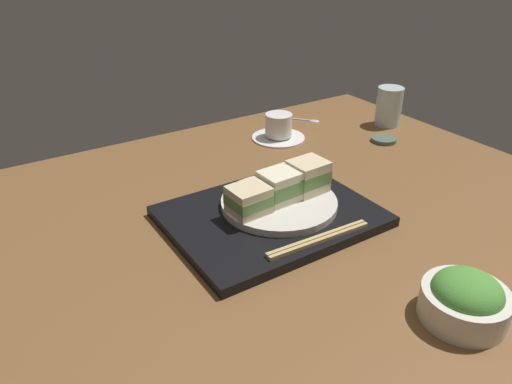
{
  "coord_description": "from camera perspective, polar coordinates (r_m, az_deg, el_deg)",
  "views": [
    {
      "loc": [
        -39.32,
        -63.94,
        47.79
      ],
      "look_at": [
        3.31,
        2.07,
        5.0
      ],
      "focal_mm": 34.03,
      "sensor_mm": 36.0,
      "label": 1
    }
  ],
  "objects": [
    {
      "name": "small_sauce_dish",
      "position": [
        1.28,
        14.79,
        5.99
      ],
      "size": [
        6.34,
        6.34,
        1.01
      ],
      "primitive_type": "cylinder",
      "color": "#4C6051",
      "rests_on": "ground_plane"
    },
    {
      "name": "sandwich_far",
      "position": [
        0.93,
        6.07,
        1.9
      ],
      "size": [
        7.19,
        6.33,
        6.12
      ],
      "color": "beige",
      "rests_on": "sandwich_plate"
    },
    {
      "name": "sandwich_near",
      "position": [
        0.86,
        -0.6,
        -0.82
      ],
      "size": [
        7.09,
        6.49,
        4.92
      ],
      "color": "beige",
      "rests_on": "sandwich_plate"
    },
    {
      "name": "chopsticks_pair",
      "position": [
        0.82,
        7.4,
        -5.52
      ],
      "size": [
        20.09,
        2.45,
        0.7
      ],
      "color": "tan",
      "rests_on": "serving_tray"
    },
    {
      "name": "sandwich_middle",
      "position": [
        0.89,
        2.87,
        0.64
      ],
      "size": [
        7.08,
        6.52,
        5.67
      ],
      "color": "#EFE5C1",
      "rests_on": "sandwich_plate"
    },
    {
      "name": "teaspoon",
      "position": [
        1.39,
        6.31,
        8.45
      ],
      "size": [
        7.35,
        8.67,
        0.8
      ],
      "color": "silver",
      "rests_on": "ground_plane"
    },
    {
      "name": "ground_plane",
      "position": [
        0.9,
        -1.06,
        -4.73
      ],
      "size": [
        140.0,
        100.0,
        3.0
      ],
      "primitive_type": "cube",
      "color": "brown"
    },
    {
      "name": "drinking_glass",
      "position": [
        1.39,
        15.36,
        9.68
      ],
      "size": [
        6.93,
        6.93,
        10.45
      ],
      "primitive_type": "cylinder",
      "color": "silver",
      "rests_on": "ground_plane"
    },
    {
      "name": "sandwich_plate",
      "position": [
        0.91,
        2.82,
        -1.31
      ],
      "size": [
        21.81,
        21.81,
        1.35
      ],
      "primitive_type": "cylinder",
      "color": "silver",
      "rests_on": "serving_tray"
    },
    {
      "name": "serving_tray",
      "position": [
        0.9,
        1.74,
        -2.86
      ],
      "size": [
        37.06,
        28.65,
        1.9
      ],
      "primitive_type": "cube",
      "color": "black",
      "rests_on": "ground_plane"
    },
    {
      "name": "coffee_cup",
      "position": [
        1.26,
        2.65,
        7.47
      ],
      "size": [
        13.66,
        13.66,
        6.54
      ],
      "color": "white",
      "rests_on": "ground_plane"
    },
    {
      "name": "salad_bowl",
      "position": [
        0.74,
        23.38,
        -11.5
      ],
      "size": [
        11.99,
        11.99,
        7.18
      ],
      "color": "silver",
      "rests_on": "ground_plane"
    }
  ]
}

